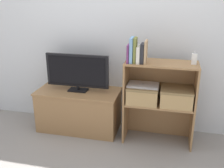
{
  "coord_description": "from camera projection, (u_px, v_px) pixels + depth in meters",
  "views": [
    {
      "loc": [
        0.62,
        -2.49,
        1.62
      ],
      "look_at": [
        0.0,
        0.17,
        0.64
      ],
      "focal_mm": 42.0,
      "sensor_mm": 36.0,
      "label": 1
    }
  ],
  "objects": [
    {
      "name": "ground_plane",
      "position": [
        109.0,
        142.0,
        2.97
      ],
      "size": [
        16.0,
        16.0,
        0.0
      ],
      "primitive_type": "plane",
      "color": "gray"
    },
    {
      "name": "wall_back",
      "position": [
        118.0,
        29.0,
        3.01
      ],
      "size": [
        10.0,
        0.05,
        2.4
      ],
      "color": "silver",
      "rests_on": "ground_plane"
    },
    {
      "name": "tv_stand",
      "position": [
        79.0,
        110.0,
        3.18
      ],
      "size": [
        0.98,
        0.47,
        0.5
      ],
      "color": "olive",
      "rests_on": "ground_plane"
    },
    {
      "name": "tv",
      "position": [
        77.0,
        72.0,
        3.02
      ],
      "size": [
        0.74,
        0.14,
        0.44
      ],
      "color": "black",
      "rests_on": "tv_stand"
    },
    {
      "name": "bookshelf_lower_tier",
      "position": [
        158.0,
        114.0,
        2.96
      ],
      "size": [
        0.75,
        0.33,
        0.47
      ],
      "color": "olive",
      "rests_on": "ground_plane"
    },
    {
      "name": "bookshelf_upper_tier",
      "position": [
        161.0,
        76.0,
        2.81
      ],
      "size": [
        0.75,
        0.33,
        0.45
      ],
      "color": "olive",
      "rests_on": "bookshelf_lower_tier"
    },
    {
      "name": "book_plum",
      "position": [
        129.0,
        53.0,
        2.68
      ],
      "size": [
        0.02,
        0.16,
        0.19
      ],
      "color": "#6B2D66",
      "rests_on": "bookshelf_upper_tier"
    },
    {
      "name": "book_skyblue",
      "position": [
        132.0,
        50.0,
        2.66
      ],
      "size": [
        0.03,
        0.15,
        0.26
      ],
      "color": "#709ECC",
      "rests_on": "bookshelf_upper_tier"
    },
    {
      "name": "book_olive",
      "position": [
        135.0,
        50.0,
        2.65
      ],
      "size": [
        0.03,
        0.12,
        0.26
      ],
      "color": "olive",
      "rests_on": "bookshelf_upper_tier"
    },
    {
      "name": "book_ivory",
      "position": [
        139.0,
        55.0,
        2.66
      ],
      "size": [
        0.04,
        0.15,
        0.17
      ],
      "color": "silver",
      "rests_on": "bookshelf_upper_tier"
    },
    {
      "name": "book_charcoal",
      "position": [
        142.0,
        53.0,
        2.64
      ],
      "size": [
        0.04,
        0.13,
        0.2
      ],
      "color": "#232328",
      "rests_on": "bookshelf_upper_tier"
    },
    {
      "name": "book_tan",
      "position": [
        146.0,
        52.0,
        2.63
      ],
      "size": [
        0.02,
        0.15,
        0.23
      ],
      "color": "tan",
      "rests_on": "bookshelf_upper_tier"
    },
    {
      "name": "baby_monitor",
      "position": [
        194.0,
        59.0,
        2.61
      ],
      "size": [
        0.05,
        0.03,
        0.14
      ],
      "color": "white",
      "rests_on": "bookshelf_upper_tier"
    },
    {
      "name": "storage_basket_left",
      "position": [
        143.0,
        93.0,
        2.84
      ],
      "size": [
        0.33,
        0.3,
        0.18
      ],
      "color": "tan",
      "rests_on": "bookshelf_lower_tier"
    },
    {
      "name": "storage_basket_right",
      "position": [
        177.0,
        96.0,
        2.76
      ],
      "size": [
        0.33,
        0.3,
        0.18
      ],
      "color": "tan",
      "rests_on": "bookshelf_lower_tier"
    },
    {
      "name": "laptop",
      "position": [
        143.0,
        85.0,
        2.81
      ],
      "size": [
        0.33,
        0.21,
        0.02
      ],
      "color": "#BCBCC1",
      "rests_on": "storage_basket_left"
    }
  ]
}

